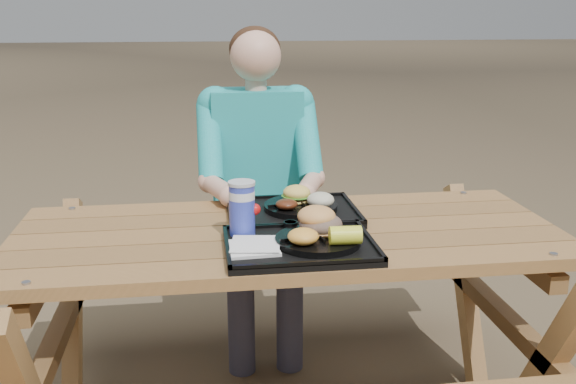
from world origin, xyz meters
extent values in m
cube|color=black|center=(0.01, -0.19, 0.76)|extent=(0.45, 0.35, 0.02)
cube|color=black|center=(0.04, 0.14, 0.76)|extent=(0.45, 0.35, 0.02)
cylinder|color=black|center=(0.06, -0.19, 0.78)|extent=(0.26, 0.26, 0.02)
cylinder|color=black|center=(0.07, 0.15, 0.78)|extent=(0.26, 0.26, 0.02)
cube|color=silver|center=(-0.14, -0.22, 0.78)|extent=(0.16, 0.16, 0.02)
cylinder|color=#1627AB|center=(-0.16, -0.08, 0.85)|extent=(0.08, 0.08, 0.16)
cylinder|color=black|center=(0.00, -0.06, 0.78)|extent=(0.05, 0.05, 0.03)
cylinder|color=yellow|center=(0.06, -0.07, 0.78)|extent=(0.04, 0.04, 0.03)
ellipsoid|color=#F9B441|center=(0.01, -0.24, 0.81)|extent=(0.09, 0.09, 0.05)
cube|color=black|center=(-0.14, 0.16, 0.77)|extent=(0.04, 0.17, 0.01)
ellipsoid|color=#522210|center=(0.01, 0.10, 0.81)|extent=(0.08, 0.08, 0.03)
ellipsoid|color=beige|center=(0.13, 0.11, 0.82)|extent=(0.10, 0.10, 0.05)
camera|label=1|loc=(-0.28, -1.99, 1.45)|focal=40.00mm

